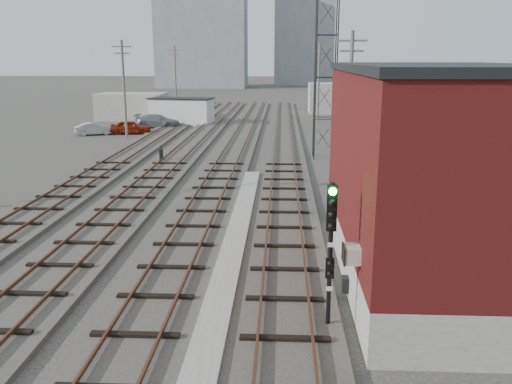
# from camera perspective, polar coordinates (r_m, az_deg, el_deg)

# --- Properties ---
(ground) EXTENTS (320.00, 320.00, 0.00)m
(ground) POSITION_cam_1_polar(r_m,az_deg,el_deg) (66.37, 0.73, 7.55)
(ground) COLOR #282621
(ground) RESTS_ON ground
(track_right) EXTENTS (3.20, 90.00, 0.39)m
(track_right) POSITION_cam_1_polar(r_m,az_deg,el_deg) (45.50, 2.93, 4.70)
(track_right) COLOR #332D28
(track_right) RESTS_ON ground
(track_mid_right) EXTENTS (3.20, 90.00, 0.39)m
(track_mid_right) POSITION_cam_1_polar(r_m,az_deg,el_deg) (45.66, -2.12, 4.75)
(track_mid_right) COLOR #332D28
(track_mid_right) RESTS_ON ground
(track_mid_left) EXTENTS (3.20, 90.00, 0.39)m
(track_mid_left) POSITION_cam_1_polar(r_m,az_deg,el_deg) (46.17, -7.09, 4.75)
(track_mid_left) COLOR #332D28
(track_mid_left) RESTS_ON ground
(track_left) EXTENTS (3.20, 90.00, 0.39)m
(track_left) POSITION_cam_1_polar(r_m,az_deg,el_deg) (47.02, -11.91, 4.72)
(track_left) COLOR #332D28
(track_left) RESTS_ON ground
(platform_curb) EXTENTS (0.90, 28.00, 0.26)m
(platform_curb) POSITION_cam_1_polar(r_m,az_deg,el_deg) (21.28, -2.42, -6.07)
(platform_curb) COLOR gray
(platform_curb) RESTS_ON ground
(brick_building) EXTENTS (6.54, 12.20, 7.22)m
(brick_building) POSITION_cam_1_polar(r_m,az_deg,el_deg) (19.01, 18.41, 1.75)
(brick_building) COLOR gray
(brick_building) RESTS_ON ground
(lattice_tower) EXTENTS (1.60, 1.60, 15.00)m
(lattice_tower) POSITION_cam_1_polar(r_m,az_deg,el_deg) (41.03, 7.39, 13.97)
(lattice_tower) COLOR black
(lattice_tower) RESTS_ON ground
(utility_pole_left_b) EXTENTS (1.80, 0.24, 9.00)m
(utility_pole_left_b) POSITION_cam_1_polar(r_m,az_deg,el_deg) (53.10, -13.73, 10.75)
(utility_pole_left_b) COLOR #595147
(utility_pole_left_b) RESTS_ON ground
(utility_pole_left_c) EXTENTS (1.80, 0.24, 9.00)m
(utility_pole_left_c) POSITION_cam_1_polar(r_m,az_deg,el_deg) (77.39, -8.48, 11.88)
(utility_pole_left_c) COLOR #595147
(utility_pole_left_c) RESTS_ON ground
(utility_pole_right_a) EXTENTS (1.80, 0.24, 9.00)m
(utility_pole_right_a) POSITION_cam_1_polar(r_m,az_deg,el_deg) (34.26, 9.84, 9.38)
(utility_pole_right_a) COLOR #595147
(utility_pole_right_a) RESTS_ON ground
(utility_pole_right_b) EXTENTS (1.80, 0.24, 9.00)m
(utility_pole_right_b) POSITION_cam_1_polar(r_m,az_deg,el_deg) (64.10, 6.61, 11.54)
(utility_pole_right_b) COLOR #595147
(utility_pole_right_b) RESTS_ON ground
(apartment_left) EXTENTS (22.00, 14.00, 30.00)m
(apartment_left) POSITION_cam_1_polar(r_m,az_deg,el_deg) (142.57, -5.69, 16.95)
(apartment_left) COLOR gray
(apartment_left) RESTS_ON ground
(apartment_right) EXTENTS (16.00, 12.00, 26.00)m
(apartment_right) POSITION_cam_1_polar(r_m,az_deg,el_deg) (156.11, 5.04, 15.97)
(apartment_right) COLOR gray
(apartment_right) RESTS_ON ground
(shed_left) EXTENTS (8.00, 5.00, 3.20)m
(shed_left) POSITION_cam_1_polar(r_m,az_deg,el_deg) (68.66, -12.90, 8.76)
(shed_left) COLOR gray
(shed_left) RESTS_ON ground
(shed_right) EXTENTS (6.00, 6.00, 4.00)m
(shed_right) POSITION_cam_1_polar(r_m,az_deg,el_deg) (76.39, 7.87, 9.77)
(shed_right) COLOR gray
(shed_right) RESTS_ON ground
(signal_mast) EXTENTS (0.40, 0.42, 4.23)m
(signal_mast) POSITION_cam_1_polar(r_m,az_deg,el_deg) (14.77, 7.86, -5.56)
(signal_mast) COLOR gray
(signal_mast) RESTS_ON ground
(switch_stand) EXTENTS (0.31, 0.31, 1.17)m
(switch_stand) POSITION_cam_1_polar(r_m,az_deg,el_deg) (39.91, -9.94, 3.85)
(switch_stand) COLOR black
(switch_stand) RESTS_ON ground
(site_trailer) EXTENTS (7.56, 4.30, 3.00)m
(site_trailer) POSITION_cam_1_polar(r_m,az_deg,el_deg) (62.87, -7.84, 8.45)
(site_trailer) COLOR silver
(site_trailer) RESTS_ON ground
(car_red) EXTENTS (4.16, 2.13, 1.36)m
(car_red) POSITION_cam_1_polar(r_m,az_deg,el_deg) (55.75, -13.06, 6.67)
(car_red) COLOR maroon
(car_red) RESTS_ON ground
(car_silver) EXTENTS (3.88, 2.75, 1.22)m
(car_silver) POSITION_cam_1_polar(r_m,az_deg,el_deg) (55.93, -16.66, 6.39)
(car_silver) COLOR #9E9FA5
(car_silver) RESTS_ON ground
(car_grey) EXTENTS (5.18, 2.59, 1.44)m
(car_grey) POSITION_cam_1_polar(r_m,az_deg,el_deg) (60.27, -10.32, 7.37)
(car_grey) COLOR slate
(car_grey) RESTS_ON ground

